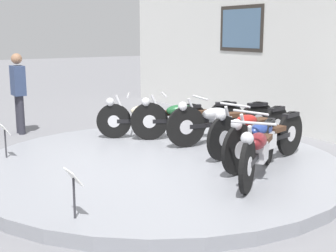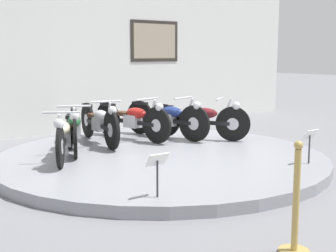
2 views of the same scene
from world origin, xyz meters
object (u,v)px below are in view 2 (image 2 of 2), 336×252
at_px(motorcycle_silver, 99,122).
at_px(info_placard_front_centre, 310,139).
at_px(motorcycle_cream, 65,135).
at_px(motorcycle_red, 133,119).
at_px(motorcycle_blue, 167,117).
at_px(motorcycle_green, 74,127).
at_px(motorcycle_maroon, 200,119).
at_px(info_placard_front_left, 157,165).
at_px(stanchion_post_left_of_entry, 295,216).

distance_m(motorcycle_silver, info_placard_front_centre, 3.68).
xyz_separation_m(motorcycle_cream, motorcycle_red, (1.72, 0.77, 0.02)).
bearing_deg(motorcycle_blue, motorcycle_cream, -168.14).
distance_m(motorcycle_green, motorcycle_maroon, 2.40).
distance_m(motorcycle_blue, info_placard_front_centre, 3.00).
relative_size(motorcycle_red, info_placard_front_centre, 3.87).
distance_m(motorcycle_red, info_placard_front_left, 3.68).
bearing_deg(motorcycle_blue, motorcycle_green, 179.96).
distance_m(motorcycle_red, info_placard_front_centre, 3.41).
xyz_separation_m(motorcycle_red, motorcycle_blue, (0.61, -0.28, 0.01)).
relative_size(motorcycle_green, stanchion_post_left_of_entry, 1.80).
bearing_deg(info_placard_front_left, stanchion_post_left_of_entry, -79.65).
height_order(motorcycle_green, motorcycle_red, motorcycle_red).
relative_size(motorcycle_blue, motorcycle_maroon, 1.19).
bearing_deg(info_placard_front_centre, stanchion_post_left_of_entry, -145.55).
xyz_separation_m(motorcycle_blue, info_placard_front_centre, (0.41, -2.97, -0.03)).
distance_m(motorcycle_cream, stanchion_post_left_of_entry, 4.17).
relative_size(motorcycle_silver, motorcycle_maroon, 1.21).
height_order(motorcycle_cream, motorcycle_green, motorcycle_green).
bearing_deg(motorcycle_maroon, motorcycle_cream, -179.92).
bearing_deg(motorcycle_silver, info_placard_front_left, -107.47).
bearing_deg(motorcycle_red, info_placard_front_centre, -72.54).
bearing_deg(motorcycle_red, motorcycle_green, -168.28).
bearing_deg(motorcycle_green, motorcycle_cream, -128.40).
bearing_deg(info_placard_front_left, motorcycle_green, 82.35).
relative_size(motorcycle_maroon, info_placard_front_centre, 3.25).
distance_m(motorcycle_green, info_placard_front_left, 3.00).
height_order(motorcycle_cream, motorcycle_blue, motorcycle_blue).
xyz_separation_m(motorcycle_maroon, info_placard_front_centre, (0.01, -2.48, -0.02)).
bearing_deg(motorcycle_green, info_placard_front_left, -97.65).
bearing_deg(motorcycle_green, info_placard_front_centre, -51.61).
distance_m(motorcycle_green, motorcycle_red, 1.36).
distance_m(motorcycle_silver, motorcycle_maroon, 1.89).
bearing_deg(motorcycle_silver, motorcycle_red, -0.06).
relative_size(motorcycle_cream, motorcycle_silver, 0.86).
bearing_deg(info_placard_front_centre, motorcycle_cream, 137.91).
bearing_deg(stanchion_post_left_of_entry, motorcycle_silver, 81.73).
distance_m(info_placard_front_left, info_placard_front_centre, 2.75).
relative_size(info_placard_front_centre, stanchion_post_left_of_entry, 0.50).
height_order(info_placard_front_centre, stanchion_post_left_of_entry, stanchion_post_left_of_entry).
xyz_separation_m(motorcycle_silver, motorcycle_red, (0.71, -0.00, -0.01)).
bearing_deg(motorcycle_maroon, info_placard_front_centre, -89.82).
distance_m(motorcycle_cream, motorcycle_silver, 1.27).
bearing_deg(motorcycle_blue, motorcycle_maroon, -50.69).
relative_size(motorcycle_blue, info_placard_front_left, 3.85).
bearing_deg(motorcycle_blue, info_placard_front_centre, -82.21).
bearing_deg(info_placard_front_centre, motorcycle_red, 107.46).
distance_m(motorcycle_silver, motorcycle_blue, 1.35).
height_order(motorcycle_green, motorcycle_silver, motorcycle_silver).
height_order(motorcycle_cream, stanchion_post_left_of_entry, stanchion_post_left_of_entry).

